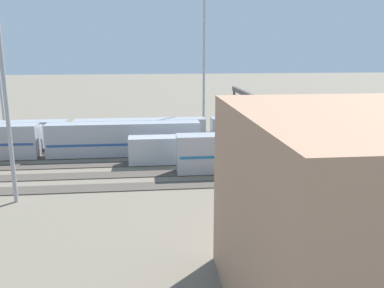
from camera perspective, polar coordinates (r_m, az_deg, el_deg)
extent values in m
plane|color=#756B5B|center=(64.84, 5.28, -1.21)|extent=(400.00, 400.00, 0.00)
cube|color=#4C443D|center=(79.20, 3.17, 1.54)|extent=(140.00, 2.80, 0.12)
cube|color=#4C443D|center=(74.38, 3.78, 0.75)|extent=(140.00, 2.80, 0.12)
cube|color=#3D3833|center=(69.59, 4.48, -0.13)|extent=(140.00, 2.80, 0.12)
cube|color=#4C443D|center=(64.82, 5.29, -1.15)|extent=(140.00, 2.80, 0.12)
cube|color=#4C443D|center=(60.10, 6.22, -2.34)|extent=(140.00, 2.80, 0.12)
cube|color=#4C443D|center=(55.43, 7.31, -3.72)|extent=(140.00, 2.80, 0.12)
cube|color=#4C443D|center=(50.81, 8.61, -5.35)|extent=(140.00, 2.80, 0.12)
cube|color=#A8AAB2|center=(76.35, 11.28, 2.35)|extent=(23.00, 3.00, 3.80)
cube|color=#A8AAB2|center=(72.92, -7.20, 2.00)|extent=(23.00, 3.00, 3.80)
cube|color=#A8AAB2|center=(63.10, -9.44, 0.71)|extent=(23.00, 3.00, 5.00)
cube|color=#285193|center=(63.22, -9.42, 0.22)|extent=(22.40, 3.06, 0.36)
cube|color=#A8AAB2|center=(55.34, 9.80, -1.08)|extent=(23.00, 3.00, 5.00)
cube|color=#1E6B9E|center=(55.37, 9.80, -1.23)|extent=(22.40, 3.06, 0.36)
cube|color=#D85914|center=(85.87, 19.00, 3.01)|extent=(10.00, 3.00, 3.60)
cube|color=#D85914|center=(84.26, 17.27, 4.68)|extent=(3.00, 2.70, 1.40)
cube|color=#B7BABF|center=(68.16, -9.85, 1.11)|extent=(23.00, 3.00, 3.80)
cube|color=maroon|center=(68.24, -9.84, 0.79)|extent=(22.40, 3.06, 0.36)
cube|color=#B7BABF|center=(66.84, 23.41, -0.04)|extent=(23.00, 3.00, 3.80)
cube|color=#B7BABF|center=(58.88, 2.42, -0.62)|extent=(23.00, 3.00, 3.80)
cylinder|color=#9EA0A5|center=(79.83, 1.68, 12.41)|extent=(0.44, 0.44, 29.90)
cylinder|color=#9EA0A5|center=(45.58, -24.86, 8.95)|extent=(0.44, 0.44, 27.35)
cylinder|color=#4C4742|center=(81.29, 5.85, 4.61)|extent=(0.50, 0.50, 8.00)
cylinder|color=#4C4742|center=(49.00, 14.06, -1.50)|extent=(0.50, 0.50, 8.00)
cube|color=#4C4742|center=(64.22, 9.08, 6.18)|extent=(0.70, 35.00, 0.80)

